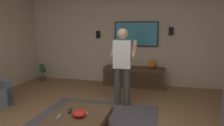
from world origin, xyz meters
TOP-DOWN VIEW (x-y plane):
  - wall_back_tv at (3.19, 0.00)m, footprint 0.10×6.29m
  - coffee_table at (-0.13, 0.11)m, footprint 1.00×0.80m
  - media_console at (2.86, -0.26)m, footprint 0.45×1.70m
  - tv at (3.10, -0.26)m, footprint 0.05×1.24m
  - person_standing at (1.42, -0.22)m, footprint 0.54×0.54m
  - potted_plant_short at (2.71, 2.59)m, footprint 0.19×0.23m
  - bowl at (-0.14, 0.08)m, footprint 0.20×0.20m
  - remote_white at (-0.09, 0.04)m, footprint 0.16×0.10m
  - remote_black at (-0.04, 0.28)m, footprint 0.16×0.10m
  - remote_grey at (-0.26, 0.34)m, footprint 0.16×0.08m
  - vase_round at (2.91, -0.76)m, footprint 0.22×0.22m
  - wall_speaker_left at (3.11, -1.22)m, footprint 0.06×0.12m
  - wall_speaker_right at (3.11, 0.88)m, footprint 0.06×0.12m

SIDE VIEW (x-z plane):
  - media_console at x=2.86m, z-range 0.00..0.55m
  - coffee_table at x=-0.13m, z-range 0.10..0.50m
  - potted_plant_short at x=2.71m, z-range 0.06..0.61m
  - remote_white at x=-0.09m, z-range 0.40..0.42m
  - remote_black at x=-0.04m, z-range 0.40..0.42m
  - remote_grey at x=-0.26m, z-range 0.40..0.42m
  - bowl at x=-0.14m, z-range 0.40..0.49m
  - vase_round at x=2.91m, z-range 0.55..0.77m
  - person_standing at x=1.42m, z-range 0.11..1.75m
  - wall_back_tv at x=3.19m, z-range 0.00..2.63m
  - wall_speaker_right at x=3.11m, z-range 1.34..1.56m
  - tv at x=3.10m, z-range 1.13..1.82m
  - wall_speaker_left at x=3.11m, z-range 1.45..1.67m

